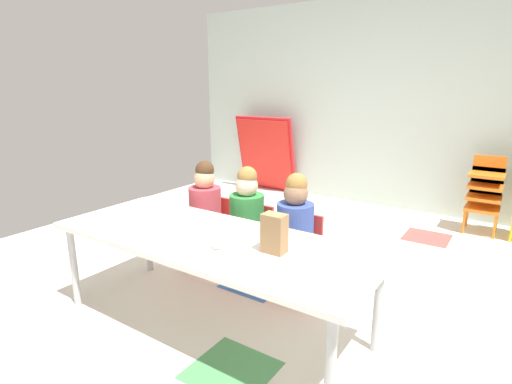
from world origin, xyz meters
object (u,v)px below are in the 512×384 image
seated_child_near_camera (206,206)px  donut_powdered_on_plate (219,245)px  folded_activity_table (266,154)px  paper_bag_brown (274,233)px  paper_plate_near_edge (219,248)px  seated_child_far_right (296,225)px  kid_chair_orange_stack (485,190)px  seated_child_middle_seat (247,214)px  paper_plate_center_table (221,229)px  craft_table (210,243)px

seated_child_near_camera → donut_powdered_on_plate: (0.74, -0.74, 0.08)m
seated_child_near_camera → folded_activity_table: 2.71m
paper_bag_brown → paper_plate_near_edge: bearing=-155.8°
seated_child_far_right → kid_chair_orange_stack: size_ratio=1.15×
seated_child_middle_seat → kid_chair_orange_stack: 2.69m
folded_activity_table → paper_plate_center_table: folded_activity_table is taller
seated_child_middle_seat → craft_table: bearing=-76.0°
craft_table → seated_child_middle_seat: (-0.16, 0.62, -0.01)m
kid_chair_orange_stack → folded_activity_table: size_ratio=0.74×
seated_child_far_right → paper_bag_brown: bearing=-72.3°
kid_chair_orange_stack → paper_plate_near_edge: bearing=-109.4°
seated_child_middle_seat → folded_activity_table: (-1.43, 2.51, -0.02)m
seated_child_far_right → paper_plate_near_edge: seated_child_far_right is taller
seated_child_far_right → paper_bag_brown: (0.19, -0.61, 0.17)m
folded_activity_table → donut_powdered_on_plate: bearing=-61.6°
craft_table → seated_child_far_right: (0.26, 0.62, -0.01)m
folded_activity_table → paper_plate_near_edge: bearing=-61.6°
kid_chair_orange_stack → donut_powdered_on_plate: 3.23m
seated_child_far_right → paper_plate_near_edge: size_ratio=5.10×
seated_child_middle_seat → paper_plate_near_edge: size_ratio=5.10×
seated_child_far_right → paper_plate_center_table: bearing=-119.0°
kid_chair_orange_stack → paper_plate_center_table: kid_chair_orange_stack is taller
kid_chair_orange_stack → seated_child_near_camera: bearing=-128.1°
seated_child_middle_seat → paper_plate_center_table: size_ratio=5.10×
seated_child_middle_seat → paper_plate_center_table: seated_child_middle_seat is taller
paper_plate_near_edge → donut_powdered_on_plate: donut_powdered_on_plate is taller
kid_chair_orange_stack → paper_bag_brown: size_ratio=3.64×
seated_child_far_right → donut_powdered_on_plate: bearing=-97.0°
paper_bag_brown → paper_plate_center_table: (-0.47, 0.12, -0.11)m
paper_plate_center_table → craft_table: bearing=-83.2°
kid_chair_orange_stack → folded_activity_table: 2.84m
seated_child_far_right → craft_table: bearing=-112.6°
seated_child_near_camera → seated_child_middle_seat: (0.41, 0.00, 0.00)m
folded_activity_table → paper_plate_center_table: size_ratio=6.04×
folded_activity_table → seated_child_far_right: bearing=-53.6°
kid_chair_orange_stack → paper_bag_brown: 3.03m
kid_chair_orange_stack → seated_child_far_right: bearing=-113.1°
kid_chair_orange_stack → paper_plate_center_table: bearing=-114.2°
paper_plate_near_edge → paper_plate_center_table: (-0.18, 0.24, 0.00)m
seated_child_near_camera → paper_plate_near_edge: (0.74, -0.74, 0.06)m
seated_child_near_camera → paper_plate_center_table: 0.74m
seated_child_middle_seat → paper_bag_brown: seated_child_middle_seat is taller
kid_chair_orange_stack → paper_bag_brown: paper_bag_brown is taller
paper_bag_brown → paper_plate_center_table: size_ratio=1.22×
donut_powdered_on_plate → seated_child_near_camera: bearing=135.0°
seated_child_near_camera → seated_child_far_right: same height
folded_activity_table → donut_powdered_on_plate: 3.69m
paper_plate_center_table → seated_child_far_right: bearing=61.0°
seated_child_near_camera → paper_plate_center_table: bearing=-41.7°
folded_activity_table → paper_plate_center_table: 3.39m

